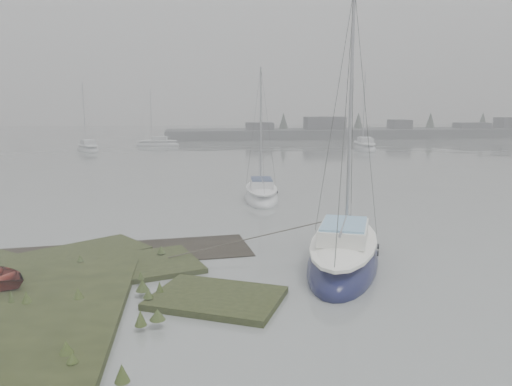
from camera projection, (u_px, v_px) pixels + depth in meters
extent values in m
plane|color=slate|center=(194.00, 166.00, 43.66)|extent=(160.00, 160.00, 0.00)
cube|color=#4C4F51|center=(360.00, 134.00, 78.01)|extent=(60.00, 8.00, 1.60)
cube|color=#424247|center=(260.00, 130.00, 74.90)|extent=(4.00, 3.00, 2.20)
cube|color=#424247|center=(324.00, 127.00, 76.07)|extent=(6.00, 3.00, 3.00)
cube|color=#424247|center=(399.00, 128.00, 77.61)|extent=(3.00, 3.00, 2.50)
cube|color=#424247|center=(472.00, 129.00, 79.15)|extent=(5.00, 3.00, 2.00)
cube|color=#424247|center=(507.00, 126.00, 79.82)|extent=(3.00, 3.00, 2.80)
cone|color=#384238|center=(283.00, 124.00, 77.21)|extent=(2.00, 2.00, 3.50)
cone|color=#384238|center=(358.00, 123.00, 78.70)|extent=(2.00, 2.00, 3.50)
cone|color=#384238|center=(430.00, 123.00, 80.19)|extent=(2.00, 2.00, 3.50)
cone|color=#384238|center=(483.00, 123.00, 81.31)|extent=(2.00, 2.00, 3.50)
ellipsoid|color=#11133A|center=(343.00, 261.00, 17.06)|extent=(4.77, 7.42, 1.72)
ellipsoid|color=white|center=(344.00, 242.00, 16.94)|extent=(4.01, 6.41, 0.48)
cube|color=white|center=(344.00, 232.00, 16.57)|extent=(2.30, 2.81, 0.50)
cube|color=#81B5DA|center=(344.00, 224.00, 16.52)|extent=(2.13, 2.59, 0.08)
cylinder|color=#939399|center=(350.00, 111.00, 17.02)|extent=(0.11, 0.11, 8.07)
cylinder|color=#939399|center=(344.00, 225.00, 16.33)|extent=(1.13, 2.66, 0.09)
ellipsoid|color=silver|center=(261.00, 198.00, 28.57)|extent=(2.33, 5.83, 1.38)
ellipsoid|color=silver|center=(261.00, 188.00, 28.47)|extent=(1.90, 5.07, 0.39)
cube|color=silver|center=(262.00, 183.00, 28.16)|extent=(1.38, 2.05, 0.41)
cube|color=#13234D|center=(262.00, 179.00, 28.12)|extent=(1.28, 1.88, 0.07)
cylinder|color=#939399|center=(261.00, 125.00, 28.55)|extent=(0.09, 0.09, 6.51)
cylinder|color=#939399|center=(262.00, 179.00, 27.96)|extent=(0.26, 2.28, 0.07)
ellipsoid|color=#ACB3B7|center=(88.00, 150.00, 56.79)|extent=(4.22, 6.19, 1.44)
ellipsoid|color=silver|center=(88.00, 145.00, 56.68)|extent=(3.55, 5.34, 0.41)
cube|color=silver|center=(88.00, 142.00, 56.41)|extent=(1.99, 2.37, 0.42)
cube|color=silver|center=(88.00, 140.00, 56.37)|extent=(1.85, 2.18, 0.07)
cylinder|color=#939399|center=(84.00, 112.00, 56.66)|extent=(0.09, 0.09, 6.76)
cylinder|color=#939399|center=(88.00, 140.00, 56.22)|extent=(1.05, 2.19, 0.08)
ellipsoid|color=silver|center=(364.00, 149.00, 58.22)|extent=(2.98, 7.00, 1.65)
ellipsoid|color=silver|center=(364.00, 143.00, 58.10)|extent=(2.44, 6.08, 0.47)
cube|color=silver|center=(365.00, 140.00, 57.74)|extent=(1.71, 2.48, 0.49)
cube|color=#B3B8BD|center=(365.00, 138.00, 57.69)|extent=(1.59, 2.27, 0.08)
cylinder|color=#939399|center=(364.00, 106.00, 58.20)|extent=(0.11, 0.11, 7.76)
cylinder|color=#939399|center=(366.00, 138.00, 57.50)|extent=(0.39, 2.71, 0.09)
ellipsoid|color=#B0B5BA|center=(158.00, 145.00, 63.56)|extent=(5.62, 2.41, 1.32)
ellipsoid|color=silver|center=(158.00, 141.00, 63.47)|extent=(4.88, 1.98, 0.37)
cube|color=silver|center=(159.00, 138.00, 63.41)|extent=(1.99, 1.38, 0.39)
cube|color=#B3B8BE|center=(159.00, 137.00, 63.37)|extent=(1.83, 1.28, 0.06)
cylinder|color=#939399|center=(151.00, 114.00, 62.85)|extent=(0.09, 0.09, 6.23)
cylinder|color=#939399|center=(161.00, 137.00, 63.37)|extent=(2.17, 0.32, 0.07)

